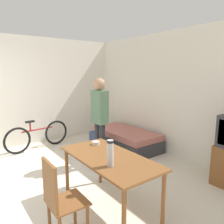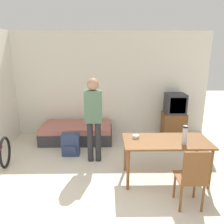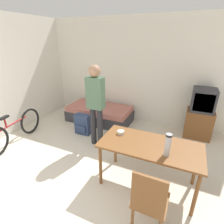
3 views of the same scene
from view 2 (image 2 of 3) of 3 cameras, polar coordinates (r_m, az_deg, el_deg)
wall_back at (r=5.82m, az=-2.51°, el=7.16°), size 5.57×0.06×2.70m
daybed at (r=5.64m, az=-9.14°, el=-5.32°), size 1.76×0.88×0.43m
tv at (r=5.88m, az=15.94°, el=-1.13°), size 0.58×0.47×1.17m
dining_table at (r=3.90m, az=13.93°, el=-8.32°), size 1.47×0.71×0.74m
wooden_chair at (r=3.37m, az=20.25°, el=-15.54°), size 0.40×0.40×0.95m
person_standing at (r=4.31m, az=-4.85°, el=-0.63°), size 0.34×0.23×1.72m
thermos_flask at (r=3.74m, az=18.50°, el=-5.54°), size 0.08×0.08×0.32m
mate_bowl at (r=3.87m, az=6.27°, el=-6.40°), size 0.12×0.12×0.05m
backpack at (r=4.89m, az=-10.76°, el=-8.38°), size 0.38×0.23×0.50m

